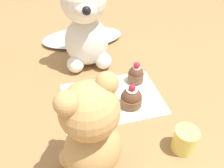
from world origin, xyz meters
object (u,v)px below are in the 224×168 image
(cupcake_near_tan_bear, at_px, (131,98))
(teddy_bear_tan, at_px, (91,133))
(cupcake_near_cream_bear, at_px, (136,74))
(teddy_bear_cream, at_px, (85,25))
(juice_glass, at_px, (185,140))

(cupcake_near_tan_bear, bearing_deg, teddy_bear_tan, -131.89)
(cupcake_near_cream_bear, bearing_deg, cupcake_near_tan_bear, -116.11)
(teddy_bear_cream, distance_m, cupcake_near_cream_bear, 0.22)
(cupcake_near_tan_bear, bearing_deg, cupcake_near_cream_bear, 63.89)
(teddy_bear_cream, relative_size, cupcake_near_tan_bear, 4.20)
(cupcake_near_cream_bear, xyz_separation_m, juice_glass, (0.03, -0.25, 0.00))
(teddy_bear_cream, distance_m, teddy_bear_tan, 0.38)
(teddy_bear_tan, distance_m, cupcake_near_cream_bear, 0.31)
(teddy_bear_tan, relative_size, cupcake_near_tan_bear, 3.38)
(teddy_bear_tan, bearing_deg, teddy_bear_cream, -121.14)
(teddy_bear_tan, height_order, cupcake_near_cream_bear, teddy_bear_tan)
(teddy_bear_tan, relative_size, juice_glass, 3.81)
(cupcake_near_tan_bear, height_order, juice_glass, cupcake_near_tan_bear)
(teddy_bear_cream, xyz_separation_m, cupcake_near_tan_bear, (0.08, -0.23, -0.11))
(teddy_bear_tan, bearing_deg, cupcake_near_cream_bear, -149.46)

